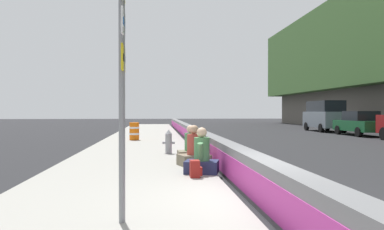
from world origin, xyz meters
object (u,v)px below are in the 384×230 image
(seated_person_rear, at_px, (191,149))
(construction_barrel, at_px, (134,131))
(seated_person_middle, at_px, (194,153))
(backpack, at_px, (195,169))
(parked_car_far, at_px, (325,115))
(route_sign_post, at_px, (122,73))
(fire_hydrant, at_px, (169,141))
(parked_car_midline, at_px, (360,123))
(seated_person_foreground, at_px, (202,159))

(seated_person_rear, bearing_deg, construction_barrel, 14.49)
(seated_person_middle, bearing_deg, backpack, 175.33)
(seated_person_middle, xyz_separation_m, seated_person_rear, (1.22, -0.01, -0.01))
(parked_car_far, bearing_deg, route_sign_post, 150.64)
(fire_hydrant, distance_m, seated_person_rear, 2.10)
(route_sign_post, distance_m, seated_person_middle, 6.06)
(route_sign_post, relative_size, parked_car_midline, 0.80)
(seated_person_foreground, xyz_separation_m, parked_car_midline, (15.94, -12.92, 0.36))
(route_sign_post, distance_m, parked_car_far, 29.65)
(seated_person_foreground, height_order, seated_person_rear, seated_person_foreground)
(route_sign_post, relative_size, backpack, 9.00)
(fire_hydrant, distance_m, parked_car_midline, 17.74)
(seated_person_foreground, distance_m, backpack, 0.70)
(backpack, distance_m, construction_barrel, 12.24)
(backpack, relative_size, construction_barrel, 0.42)
(seated_person_rear, relative_size, parked_car_far, 0.22)
(route_sign_post, relative_size, fire_hydrant, 4.09)
(seated_person_foreground, bearing_deg, fire_hydrant, 8.69)
(seated_person_middle, distance_m, construction_barrel, 10.31)
(seated_person_rear, height_order, backpack, seated_person_rear)
(seated_person_foreground, height_order, backpack, seated_person_foreground)
(backpack, bearing_deg, fire_hydrant, 5.14)
(fire_hydrant, distance_m, construction_barrel, 7.04)
(route_sign_post, distance_m, parked_car_midline, 24.90)
(fire_hydrant, bearing_deg, seated_person_rear, -162.19)
(seated_person_rear, bearing_deg, parked_car_far, -34.31)
(seated_person_foreground, xyz_separation_m, seated_person_middle, (1.36, 0.07, 0.00))
(seated_person_foreground, xyz_separation_m, backpack, (-0.64, 0.23, -0.17))
(seated_person_middle, bearing_deg, route_sign_post, 164.53)
(fire_hydrant, xyz_separation_m, parked_car_midline, (11.37, -13.62, 0.27))
(route_sign_post, height_order, seated_person_foreground, route_sign_post)
(backpack, xyz_separation_m, parked_car_far, (22.23, -13.15, 1.02))
(seated_person_middle, relative_size, backpack, 2.90)
(route_sign_post, height_order, seated_person_middle, route_sign_post)
(seated_person_rear, bearing_deg, backpack, 176.96)
(fire_hydrant, height_order, seated_person_foreground, seated_person_foreground)
(route_sign_post, height_order, fire_hydrant, route_sign_post)
(route_sign_post, height_order, construction_barrel, route_sign_post)
(fire_hydrant, height_order, seated_person_middle, seated_person_middle)
(construction_barrel, relative_size, parked_car_midline, 0.21)
(route_sign_post, xyz_separation_m, construction_barrel, (15.65, 0.73, -1.61))
(route_sign_post, xyz_separation_m, seated_person_rear, (6.81, -1.56, -1.75))
(fire_hydrant, height_order, backpack, fire_hydrant)
(backpack, height_order, parked_car_far, parked_car_far)
(seated_person_rear, bearing_deg, route_sign_post, 167.14)
(route_sign_post, distance_m, seated_person_rear, 7.20)
(route_sign_post, height_order, parked_car_midline, route_sign_post)
(fire_hydrant, bearing_deg, seated_person_middle, -168.86)
(parked_car_far, bearing_deg, seated_person_foreground, 149.11)
(route_sign_post, relative_size, seated_person_rear, 3.23)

